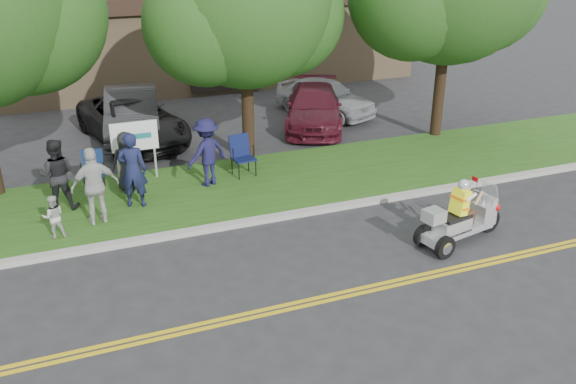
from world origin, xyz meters
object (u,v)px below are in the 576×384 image
object	(u,v)px
lawn_chair_a	(93,167)
parked_car_far_right	(325,97)
lawn_chair_b	(241,152)
spectator_adult_left	(133,170)
trike_scooter	(460,221)
spectator_adult_mid	(57,175)
spectator_adult_right	(95,186)
parked_car_left	(132,114)
parked_car_mid	(132,120)
parked_car_right	(314,107)

from	to	relation	value
lawn_chair_a	parked_car_far_right	distance (m)	9.72
lawn_chair_b	parked_car_far_right	world-z (taller)	parked_car_far_right
spectator_adult_left	trike_scooter	bearing A→B (deg)	163.48
spectator_adult_mid	spectator_adult_right	xyz separation A→B (m)	(0.80, -1.16, 0.04)
parked_car_left	parked_car_mid	world-z (taller)	parked_car_left
parked_car_mid	parked_car_right	bearing A→B (deg)	-18.70
parked_car_right	lawn_chair_a	bearing A→B (deg)	-133.47
parked_car_mid	parked_car_left	bearing A→B (deg)	68.56
trike_scooter	spectator_adult_left	xyz separation A→B (m)	(-6.48, 4.41, 0.52)
spectator_adult_left	parked_car_mid	distance (m)	5.40
trike_scooter	lawn_chair_b	xyz separation A→B (m)	(-3.37, 5.48, 0.20)
trike_scooter	lawn_chair_a	distance (m)	9.43
trike_scooter	spectator_adult_right	distance (m)	8.34
spectator_adult_left	parked_car_right	world-z (taller)	spectator_adult_left
parked_car_far_right	lawn_chair_b	bearing A→B (deg)	-158.76
parked_car_left	spectator_adult_left	bearing A→B (deg)	-89.53
lawn_chair_a	parked_car_far_right	bearing A→B (deg)	34.05
lawn_chair_b	parked_car_far_right	bearing A→B (deg)	37.61
trike_scooter	spectator_adult_right	world-z (taller)	spectator_adult_right
lawn_chair_a	parked_car_left	world-z (taller)	parked_car_left
trike_scooter	parked_car_far_right	xyz separation A→B (m)	(1.37, 10.27, 0.15)
spectator_adult_right	parked_car_far_right	world-z (taller)	spectator_adult_right
trike_scooter	lawn_chair_b	size ratio (longest dim) A/B	2.10
trike_scooter	lawn_chair_a	size ratio (longest dim) A/B	2.27
spectator_adult_left	parked_car_right	distance (m)	8.37
spectator_adult_right	spectator_adult_mid	bearing A→B (deg)	-62.81
parked_car_right	spectator_adult_mid	bearing A→B (deg)	-129.93
spectator_adult_mid	spectator_adult_right	size ratio (longest dim) A/B	0.96
spectator_adult_mid	lawn_chair_a	bearing A→B (deg)	-120.20
lawn_chair_b	spectator_adult_mid	world-z (taller)	spectator_adult_mid
lawn_chair_a	spectator_adult_left	size ratio (longest dim) A/B	0.54
lawn_chair_a	spectator_adult_mid	world-z (taller)	spectator_adult_mid
lawn_chair_a	parked_car_right	xyz separation A→B (m)	(7.75, 3.18, -0.01)
spectator_adult_right	parked_car_mid	xyz separation A→B (m)	(1.66, 5.99, -0.32)
trike_scooter	lawn_chair_b	bearing A→B (deg)	109.92
parked_car_mid	parked_car_right	size ratio (longest dim) A/B	1.10
lawn_chair_b	parked_car_right	size ratio (longest dim) A/B	0.24
spectator_adult_mid	parked_car_left	world-z (taller)	spectator_adult_mid
trike_scooter	parked_car_far_right	distance (m)	10.37
lawn_chair_a	parked_car_far_right	world-z (taller)	parked_car_far_right
spectator_adult_right	parked_car_right	xyz separation A→B (m)	(7.85, 5.35, -0.36)
parked_car_left	parked_car_far_right	bearing A→B (deg)	8.45
spectator_adult_mid	parked_car_right	xyz separation A→B (m)	(8.65, 4.19, -0.32)
parked_car_right	parked_car_left	bearing A→B (deg)	-166.26
trike_scooter	parked_car_right	size ratio (longest dim) A/B	0.50
lawn_chair_a	lawn_chair_b	xyz separation A→B (m)	(3.96, -0.45, 0.05)
parked_car_left	parked_car_mid	size ratio (longest dim) A/B	0.94
parked_car_mid	spectator_adult_left	bearing A→B (deg)	-110.49
lawn_chair_b	parked_car_right	distance (m)	5.25
spectator_adult_left	parked_car_far_right	world-z (taller)	spectator_adult_left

